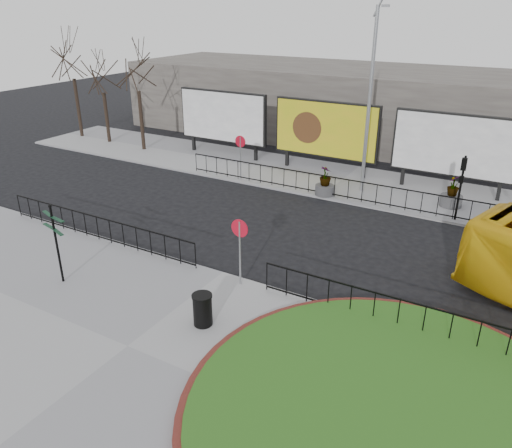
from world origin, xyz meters
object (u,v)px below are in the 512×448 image
Objects in this scene: planter_c at (452,196)px; litter_bin at (203,310)px; lamp_post at (370,100)px; planter_b at (325,184)px; fingerpost_sign at (55,236)px; billboard_mid at (326,130)px.

litter_bin is at bearing -108.66° from planter_c.
litter_bin is (-0.24, -14.02, -4.18)m from lamp_post.
planter_c reaches higher than planter_b.
planter_b is at bearing 95.52° from litter_bin.
litter_bin is 12.48m from planter_b.
planter_b reaches higher than litter_bin.
litter_bin is 0.68× the size of planter_b.
planter_b is at bearing 88.24° from fingerpost_sign.
planter_b is 6.15m from planter_c.
fingerpost_sign is at bearing -176.42° from litter_bin.
planter_b is (-1.44, -1.60, -4.14)m from lamp_post.
planter_b is (-1.20, 12.42, 0.04)m from litter_bin.
planter_c is at bearing 15.09° from planter_b.
billboard_mid reaches higher than fingerpost_sign.
lamp_post is at bearing 47.95° from planter_b.
lamp_post is 8.87× the size of litter_bin.
planter_b is at bearing -164.91° from planter_c.
planter_b is (4.63, 12.78, -1.20)m from fingerpost_sign.
billboard_mid is at bearing 165.27° from planter_c.
lamp_post is 15.89m from fingerpost_sign.
planter_b is 0.99× the size of planter_c.
billboard_mid is 4.00× the size of planter_c.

